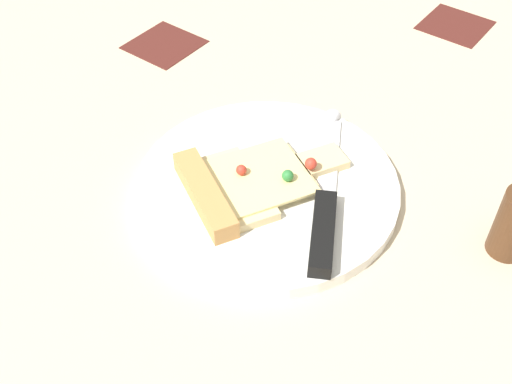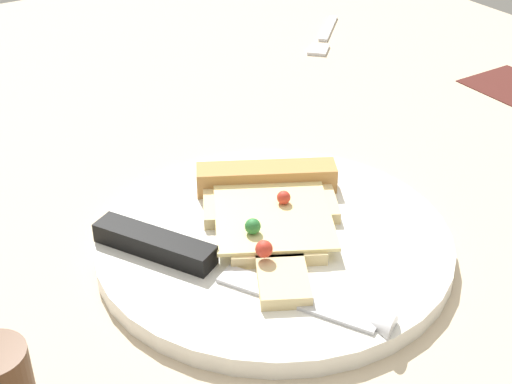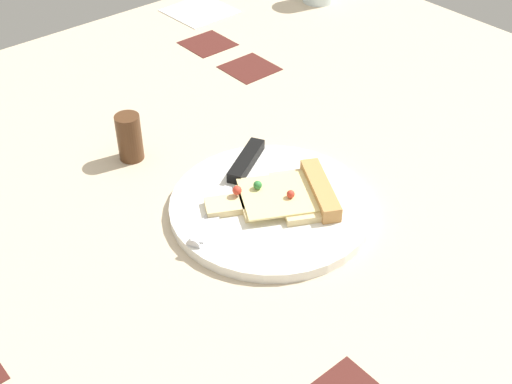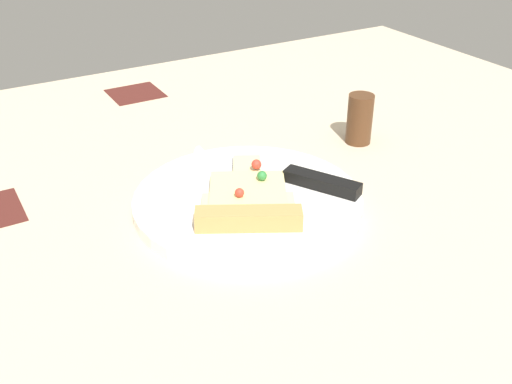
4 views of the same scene
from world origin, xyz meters
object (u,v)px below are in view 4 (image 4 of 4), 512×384
at_px(plate, 248,201).
at_px(pepper_shaker, 360,119).
at_px(knife, 289,175).
at_px(pizza_slice, 248,201).

relative_size(plate, pepper_shaker, 3.76).
bearing_deg(knife, pizza_slice, 172.99).
distance_m(pizza_slice, pepper_shaker, 0.27).
bearing_deg(plate, pepper_shaker, -71.57).
distance_m(plate, pizza_slice, 0.03).
distance_m(plate, pepper_shaker, 0.25).
relative_size(knife, pepper_shaker, 2.94).
distance_m(pizza_slice, knife, 0.09).
bearing_deg(plate, knife, -81.79).
bearing_deg(plate, pizza_slice, 151.88).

